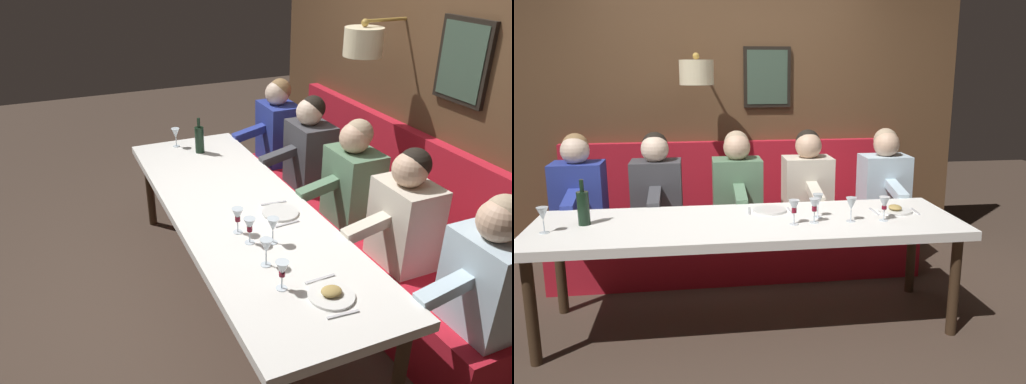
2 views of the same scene
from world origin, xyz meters
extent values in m
plane|color=#423328|center=(0.00, 0.00, 0.00)|extent=(12.00, 12.00, 0.00)
cube|color=white|center=(0.00, 0.00, 0.71)|extent=(0.90, 2.83, 0.06)
cylinder|color=#352416|center=(-0.35, 1.32, 0.34)|extent=(0.07, 0.07, 0.68)
cylinder|color=#352416|center=(0.35, -1.32, 0.34)|extent=(0.07, 0.07, 0.68)
cylinder|color=#352416|center=(0.35, 1.32, 0.34)|extent=(0.07, 0.07, 0.68)
cube|color=red|center=(0.89, 0.00, 0.23)|extent=(0.52, 3.03, 0.45)
cube|color=brown|center=(1.48, 0.00, 1.45)|extent=(0.10, 4.23, 2.90)
cube|color=red|center=(1.39, 0.00, 0.77)|extent=(0.10, 3.03, 0.64)
cube|color=black|center=(1.42, -0.32, 1.66)|extent=(0.04, 0.42, 0.53)
cube|color=#384C3D|center=(1.40, -0.32, 1.66)|extent=(0.01, 0.36, 0.47)
cylinder|color=#A37F38|center=(1.25, 0.30, 1.84)|extent=(0.35, 0.02, 0.02)
cylinder|color=beige|center=(1.08, 0.30, 1.70)|extent=(0.28, 0.28, 0.20)
sphere|color=#A37F38|center=(1.08, 0.30, 1.83)|extent=(0.06, 0.06, 0.06)
cube|color=silver|center=(0.89, -1.27, 0.73)|extent=(0.30, 0.40, 0.56)
sphere|color=#D1A889|center=(0.87, -1.27, 1.11)|extent=(0.22, 0.22, 0.22)
sphere|color=tan|center=(0.90, -1.27, 1.14)|extent=(0.20, 0.20, 0.20)
cube|color=silver|center=(0.60, -1.27, 0.77)|extent=(0.33, 0.09, 0.14)
cube|color=beige|center=(0.89, -0.59, 0.73)|extent=(0.30, 0.40, 0.56)
sphere|color=#D1A889|center=(0.87, -0.59, 1.11)|extent=(0.22, 0.22, 0.22)
sphere|color=black|center=(0.90, -0.59, 1.14)|extent=(0.20, 0.20, 0.20)
cube|color=beige|center=(0.60, -0.59, 0.77)|extent=(0.33, 0.09, 0.14)
cube|color=#567A5B|center=(0.89, 0.00, 0.73)|extent=(0.30, 0.40, 0.56)
sphere|color=#D1A889|center=(0.87, 0.00, 1.11)|extent=(0.22, 0.22, 0.22)
sphere|color=tan|center=(0.90, 0.00, 1.14)|extent=(0.20, 0.20, 0.20)
cube|color=#567A5B|center=(0.60, 0.00, 0.77)|extent=(0.33, 0.09, 0.14)
cube|color=#3D3D42|center=(0.89, 0.65, 0.73)|extent=(0.30, 0.40, 0.56)
sphere|color=beige|center=(0.87, 0.65, 1.11)|extent=(0.22, 0.22, 0.22)
sphere|color=black|center=(0.90, 0.65, 1.14)|extent=(0.20, 0.20, 0.20)
cube|color=#3D3D42|center=(0.60, 0.65, 0.77)|extent=(0.33, 0.09, 0.14)
cube|color=#283893|center=(0.89, 1.26, 0.73)|extent=(0.30, 0.40, 0.56)
sphere|color=beige|center=(0.87, 1.26, 1.11)|extent=(0.22, 0.22, 0.22)
sphere|color=#937047|center=(0.90, 1.26, 1.14)|extent=(0.20, 0.20, 0.20)
cube|color=#283893|center=(0.60, 1.26, 0.77)|extent=(0.33, 0.09, 0.14)
cylinder|color=silver|center=(0.21, -0.18, 0.75)|extent=(0.24, 0.24, 0.01)
cube|color=silver|center=(0.19, -0.32, 0.74)|extent=(0.17, 0.02, 0.01)
cube|color=silver|center=(0.23, -0.03, 0.74)|extent=(0.18, 0.03, 0.01)
cylinder|color=white|center=(0.07, -1.05, 0.75)|extent=(0.24, 0.24, 0.01)
ellipsoid|color=#AD8E4C|center=(0.07, -1.05, 0.77)|extent=(0.11, 0.09, 0.04)
cube|color=silver|center=(0.05, -1.20, 0.74)|extent=(0.17, 0.03, 0.01)
cube|color=silver|center=(0.09, -0.91, 0.74)|extent=(0.18, 0.02, 0.01)
cylinder|color=silver|center=(-0.11, -0.67, 0.74)|extent=(0.06, 0.06, 0.00)
cylinder|color=silver|center=(-0.11, -0.67, 0.78)|extent=(0.01, 0.01, 0.07)
cone|color=silver|center=(-0.11, -0.67, 0.86)|extent=(0.07, 0.07, 0.08)
cylinder|color=silver|center=(0.02, -0.48, 0.74)|extent=(0.06, 0.06, 0.00)
cylinder|color=silver|center=(0.02, -0.48, 0.78)|extent=(0.01, 0.01, 0.07)
cone|color=silver|center=(0.02, -0.48, 0.86)|extent=(0.07, 0.07, 0.08)
cylinder|color=silver|center=(-0.11, -0.43, 0.74)|extent=(0.06, 0.06, 0.00)
cylinder|color=silver|center=(-0.11, -0.43, 0.78)|extent=(0.01, 0.01, 0.07)
cone|color=silver|center=(-0.11, -0.43, 0.86)|extent=(0.07, 0.07, 0.08)
cylinder|color=maroon|center=(-0.11, -0.43, 0.84)|extent=(0.03, 0.03, 0.03)
cylinder|color=silver|center=(-0.13, -0.90, 0.74)|extent=(0.06, 0.06, 0.00)
cylinder|color=silver|center=(-0.13, -0.90, 0.78)|extent=(0.01, 0.01, 0.07)
cone|color=silver|center=(-0.13, -0.90, 0.86)|extent=(0.07, 0.07, 0.08)
cylinder|color=maroon|center=(-0.13, -0.90, 0.83)|extent=(0.03, 0.03, 0.02)
cylinder|color=silver|center=(-0.13, -0.29, 0.74)|extent=(0.06, 0.06, 0.00)
cylinder|color=silver|center=(-0.13, -0.29, 0.78)|extent=(0.01, 0.01, 0.07)
cone|color=silver|center=(-0.13, -0.29, 0.86)|extent=(0.07, 0.07, 0.08)
cylinder|color=maroon|center=(-0.13, -0.29, 0.84)|extent=(0.03, 0.03, 0.03)
cylinder|color=silver|center=(-0.09, 1.27, 0.74)|extent=(0.06, 0.06, 0.00)
cylinder|color=silver|center=(-0.09, 1.27, 0.78)|extent=(0.01, 0.01, 0.07)
cone|color=silver|center=(-0.09, 1.27, 0.86)|extent=(0.07, 0.07, 0.08)
cylinder|color=black|center=(0.06, 1.06, 0.85)|extent=(0.08, 0.08, 0.22)
cylinder|color=black|center=(0.06, 1.06, 1.00)|extent=(0.03, 0.03, 0.08)
camera|label=1|loc=(-1.07, -2.75, 2.33)|focal=35.15mm
camera|label=2|loc=(-3.35, 0.33, 1.72)|focal=36.80mm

